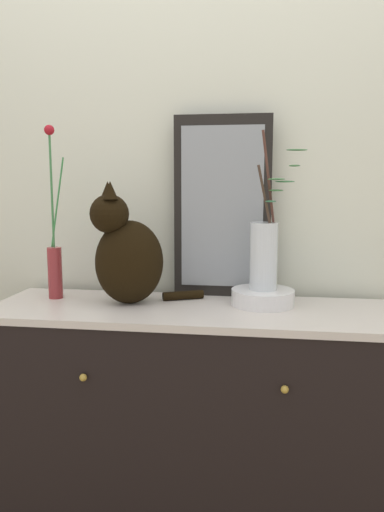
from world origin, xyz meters
TOP-DOWN VIEW (x-y plane):
  - wall_back at (0.00, 0.30)m, footprint 4.40×0.08m
  - sideboard at (0.00, -0.00)m, footprint 1.41×0.47m
  - mirror_leaning at (0.08, 0.20)m, footprint 0.36×0.03m
  - cat_sitting at (-0.24, 0.02)m, footprint 0.40×0.26m
  - vase_slim_green at (-0.53, 0.07)m, footprint 0.08×0.05m
  - bowl_porcelain at (0.24, 0.07)m, footprint 0.22×0.22m
  - vase_glass_clear at (0.24, 0.07)m, footprint 0.19×0.15m

SIDE VIEW (x-z plane):
  - sideboard at x=0.00m, z-range 0.00..0.81m
  - bowl_porcelain at x=0.24m, z-range 0.81..0.87m
  - vase_slim_green at x=-0.53m, z-range 0.65..1.28m
  - cat_sitting at x=-0.24m, z-range 0.78..1.21m
  - vase_glass_clear at x=0.24m, z-range 0.73..1.27m
  - mirror_leaning at x=0.08m, z-range 0.81..1.49m
  - wall_back at x=0.00m, z-range 0.00..2.60m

